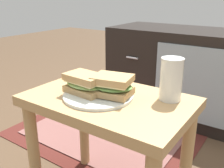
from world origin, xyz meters
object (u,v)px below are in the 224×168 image
(sandwich_front, at_px, (85,83))
(beer_glass, at_px, (171,80))
(plate, at_px, (98,95))
(sandwich_back, at_px, (112,86))
(tv_cabinet, at_px, (184,73))

(sandwich_front, distance_m, beer_glass, 0.29)
(plate, xyz_separation_m, sandwich_back, (0.05, 0.01, 0.04))
(sandwich_front, height_order, beer_glass, beer_glass)
(sandwich_back, bearing_deg, plate, -164.51)
(plate, relative_size, sandwich_back, 1.60)
(tv_cabinet, xyz_separation_m, sandwich_front, (-0.01, -0.98, 0.21))
(sandwich_front, relative_size, beer_glass, 1.08)
(sandwich_front, xyz_separation_m, beer_glass, (0.26, 0.13, 0.02))
(tv_cabinet, height_order, sandwich_back, tv_cabinet)
(tv_cabinet, relative_size, plate, 3.99)
(plate, height_order, sandwich_back, sandwich_back)
(tv_cabinet, relative_size, sandwich_back, 6.40)
(sandwich_front, xyz_separation_m, sandwich_back, (0.09, 0.03, 0.00))
(tv_cabinet, xyz_separation_m, sandwich_back, (0.08, -0.95, 0.22))
(plate, distance_m, sandwich_back, 0.06)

